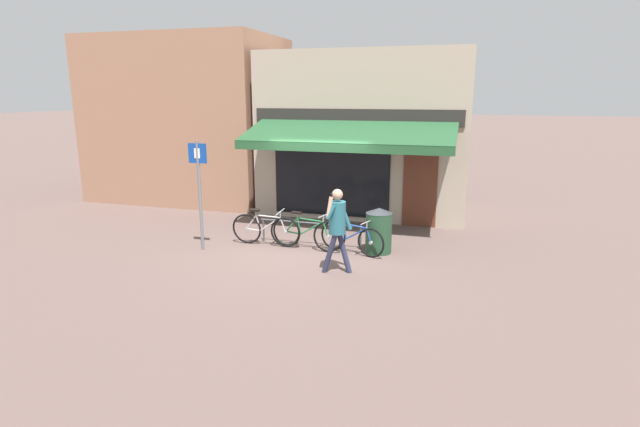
% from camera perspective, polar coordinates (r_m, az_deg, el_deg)
% --- Properties ---
extents(ground_plane, '(160.00, 160.00, 0.00)m').
position_cam_1_polar(ground_plane, '(11.56, -1.83, -4.19)').
color(ground_plane, brown).
extents(shop_front, '(6.02, 4.82, 4.70)m').
position_cam_1_polar(shop_front, '(15.17, 5.25, 9.06)').
color(shop_front, tan).
rests_on(shop_front, ground_plane).
extents(neighbour_building, '(6.04, 4.00, 5.33)m').
position_cam_1_polar(neighbour_building, '(17.93, -14.61, 10.39)').
color(neighbour_building, '#9E7056').
rests_on(neighbour_building, ground_plane).
extents(bike_rack_rail, '(2.51, 0.04, 0.57)m').
position_cam_1_polar(bike_rack_rail, '(11.78, -1.08, -1.54)').
color(bike_rack_rail, '#47494F').
rests_on(bike_rack_rail, ground_plane).
extents(bicycle_silver, '(1.74, 0.52, 0.89)m').
position_cam_1_polar(bicycle_silver, '(11.85, -6.24, -1.82)').
color(bicycle_silver, black).
rests_on(bicycle_silver, ground_plane).
extents(bicycle_green, '(1.78, 0.52, 0.86)m').
position_cam_1_polar(bicycle_green, '(11.54, -1.56, -2.22)').
color(bicycle_green, black).
rests_on(bicycle_green, ground_plane).
extents(bicycle_blue, '(1.59, 0.67, 0.81)m').
position_cam_1_polar(bicycle_blue, '(11.24, 3.61, -2.79)').
color(bicycle_blue, black).
rests_on(bicycle_blue, ground_plane).
extents(pedestrian_adult, '(0.61, 0.51, 1.73)m').
position_cam_1_polar(pedestrian_adult, '(9.85, 1.98, -0.92)').
color(pedestrian_adult, '#282D47').
rests_on(pedestrian_adult, ground_plane).
extents(litter_bin, '(0.60, 0.60, 1.04)m').
position_cam_1_polar(litter_bin, '(11.33, 6.72, -1.91)').
color(litter_bin, '#23472D').
rests_on(litter_bin, ground_plane).
extents(parking_sign, '(0.44, 0.07, 2.52)m').
position_cam_1_polar(parking_sign, '(11.53, -13.63, 3.25)').
color(parking_sign, slate).
rests_on(parking_sign, ground_plane).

